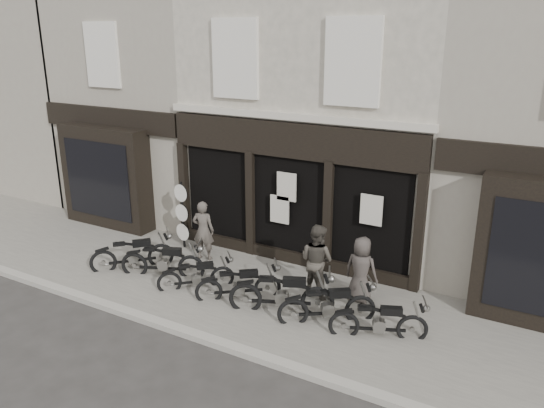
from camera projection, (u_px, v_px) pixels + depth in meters
The scene contains 17 objects.
ground_plane at pixel (228, 312), 12.04m from camera, with size 90.00×90.00×0.00m, color #2D2B28.
pavement at pixel (249, 293), 12.77m from camera, with size 30.00×4.20×0.12m, color #69645C.
kerb at pixel (194, 335), 10.99m from camera, with size 30.00×0.25×0.13m, color gray.
central_building at pixel (337, 102), 15.71m from camera, with size 7.30×6.22×8.34m.
neighbour_left at pixel (169, 92), 18.65m from camera, with size 5.60×6.73×8.34m.
filler_left at pixel (21, 80), 22.53m from camera, with size 11.00×6.00×8.20m, color gray.
motorcycle_0 at pixel (133, 257), 13.97m from camera, with size 1.66×1.74×1.04m.
motorcycle_1 at pixel (164, 264), 13.51m from camera, with size 2.06×1.14×1.05m.
motorcycle_2 at pixel (197, 278), 12.88m from camera, with size 1.51×1.44×0.90m.
motorcycle_3 at pixel (239, 287), 12.36m from camera, with size 1.71×1.44×0.97m.
motorcycle_4 at pixel (283, 297), 11.75m from camera, with size 2.21×1.24×1.13m.
motorcycle_5 at pixel (328, 309), 11.35m from camera, with size 1.86×1.46×1.03m.
motorcycle_6 at pixel (379, 325), 10.78m from camera, with size 1.89×1.05×0.96m.
man_left at pixel (203, 230), 14.31m from camera, with size 0.60×0.40×1.65m, color #4B443E.
man_centre at pixel (317, 260), 12.30m from camera, with size 0.86×0.67×1.76m, color #3E3932.
man_right at pixel (361, 270), 12.04m from camera, with size 0.77×0.50×1.57m, color #3D3733.
advert_sign_post at pixel (182, 218), 15.08m from camera, with size 0.50×0.32×2.07m.
Camera 1 is at (6.14, -8.82, 6.06)m, focal length 35.00 mm.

